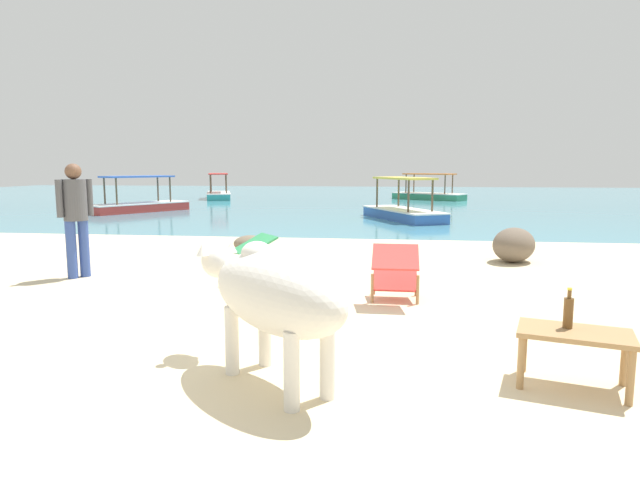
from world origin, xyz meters
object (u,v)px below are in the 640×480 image
deck_chair_far (265,257)px  person_standing (76,212)px  deck_chair_near (395,270)px  boat_green (429,194)px  boat_teal (219,193)px  boat_red (139,204)px  low_bench_table (574,340)px  bottle (568,312)px  boat_blue (403,210)px  cow (272,293)px

deck_chair_far → person_standing: bearing=139.0°
deck_chair_near → boat_green: boat_green is taller
boat_teal → boat_green: (10.59, 0.67, 0.00)m
boat_red → boat_green: size_ratio=1.01×
low_bench_table → boat_red: size_ratio=0.23×
bottle → deck_chair_far: 4.12m
boat_red → boat_green: 14.05m
person_standing → boat_red: 12.17m
bottle → person_standing: bearing=151.4°
boat_green → low_bench_table: bearing=-58.3°
bottle → deck_chair_near: size_ratio=0.38×
bottle → boat_blue: bearing=93.9°
low_bench_table → boat_blue: size_ratio=0.22×
cow → person_standing: size_ratio=0.96×
low_bench_table → deck_chair_near: (-1.24, 2.30, 0.03)m
bottle → boat_blue: size_ratio=0.08×
cow → boat_teal: boat_teal is taller
boat_green → boat_blue: bearing=-64.9°
cow → boat_green: bearing=-52.0°
cow → low_bench_table: (2.14, 0.21, -0.33)m
boat_red → boat_teal: 8.21m
cow → boat_blue: (1.24, 12.93, -0.43)m
deck_chair_near → boat_green: 21.07m
boat_teal → boat_green: bearing=75.7°
boat_blue → boat_red: bearing=-125.9°
deck_chair_far → person_standing: 2.84m
boat_green → deck_chair_far: bearing=-66.7°
boat_green → boat_blue: (-1.52, -10.56, 0.00)m
low_bench_table → deck_chair_far: deck_chair_far is taller
deck_chair_near → boat_teal: (-8.73, 20.33, -0.13)m
bottle → person_standing: person_standing is taller
boat_green → boat_teal: bearing=-143.2°
deck_chair_far → boat_teal: 20.86m
person_standing → boat_red: person_standing is taller
boat_teal → boat_red: bearing=-20.1°
deck_chair_far → boat_red: size_ratio=0.25×
bottle → deck_chair_near: 2.55m
cow → bottle: (2.11, 0.27, -0.14)m
person_standing → boat_blue: 10.73m
low_bench_table → boat_teal: boat_teal is taller
cow → deck_chair_far: (-0.80, 3.19, -0.29)m
deck_chair_far → boat_teal: size_ratio=0.24×
low_bench_table → boat_red: bearing=141.7°
person_standing → boat_green: size_ratio=0.44×
cow → boat_green: 23.66m
boat_green → boat_red: bearing=-107.6°
deck_chair_far → boat_teal: (-7.03, 19.64, -0.13)m
low_bench_table → boat_green: (0.62, 23.29, -0.10)m
deck_chair_far → bottle: bearing=-82.4°
low_bench_table → deck_chair_near: 2.61m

